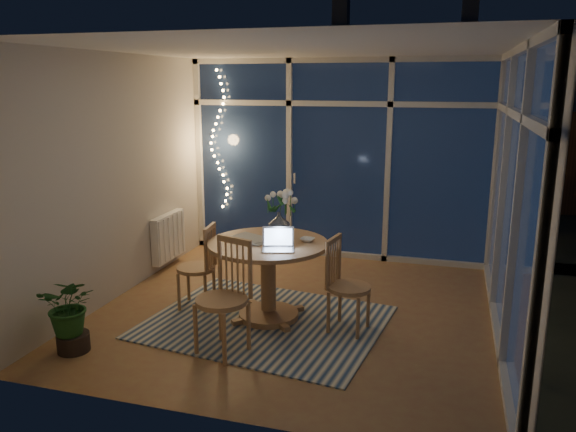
% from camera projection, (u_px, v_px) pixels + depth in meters
% --- Properties ---
extents(floor, '(4.00, 4.00, 0.00)m').
position_uv_depth(floor, '(298.00, 311.00, 5.78)').
color(floor, '#8F5A3E').
rests_on(floor, ground).
extents(ceiling, '(4.00, 4.00, 0.00)m').
position_uv_depth(ceiling, '(299.00, 48.00, 5.18)').
color(ceiling, silver).
rests_on(ceiling, wall_back).
extents(wall_back, '(4.00, 0.04, 2.60)m').
position_uv_depth(wall_back, '(339.00, 160.00, 7.35)').
color(wall_back, beige).
rests_on(wall_back, floor).
extents(wall_front, '(4.00, 0.04, 2.60)m').
position_uv_depth(wall_front, '(217.00, 241.00, 3.61)').
color(wall_front, beige).
rests_on(wall_front, floor).
extents(wall_left, '(0.04, 4.00, 2.60)m').
position_uv_depth(wall_left, '(119.00, 177.00, 6.03)').
color(wall_left, beige).
rests_on(wall_left, floor).
extents(wall_right, '(0.04, 4.00, 2.60)m').
position_uv_depth(wall_right, '(517.00, 198.00, 4.93)').
color(wall_right, beige).
rests_on(wall_right, floor).
extents(window_wall_back, '(4.00, 0.10, 2.60)m').
position_uv_depth(window_wall_back, '(338.00, 160.00, 7.31)').
color(window_wall_back, silver).
rests_on(window_wall_back, floor).
extents(window_wall_right, '(0.10, 4.00, 2.60)m').
position_uv_depth(window_wall_right, '(512.00, 198.00, 4.95)').
color(window_wall_right, silver).
rests_on(window_wall_right, floor).
extents(radiator, '(0.10, 0.70, 0.58)m').
position_uv_depth(radiator, '(168.00, 237.00, 7.06)').
color(radiator, white).
rests_on(radiator, wall_left).
extents(fairy_lights, '(0.24, 0.10, 1.85)m').
position_uv_depth(fairy_lights, '(218.00, 140.00, 7.63)').
color(fairy_lights, '#FFBD66').
rests_on(fairy_lights, window_wall_back).
extents(garden_patio, '(12.00, 6.00, 0.10)m').
position_uv_depth(garden_patio, '(396.00, 213.00, 10.33)').
color(garden_patio, black).
rests_on(garden_patio, ground).
extents(garden_fence, '(11.00, 0.08, 1.80)m').
position_uv_depth(garden_fence, '(374.00, 157.00, 10.71)').
color(garden_fence, '#3E2616').
rests_on(garden_fence, ground).
extents(neighbour_roof, '(7.00, 3.00, 2.20)m').
position_uv_depth(neighbour_roof, '(407.00, 86.00, 13.12)').
color(neighbour_roof, '#373B43').
rests_on(neighbour_roof, ground).
extents(garden_shrubs, '(0.90, 0.90, 0.90)m').
position_uv_depth(garden_shrubs, '(306.00, 199.00, 9.07)').
color(garden_shrubs, '#163217').
rests_on(garden_shrubs, ground).
extents(rug, '(2.41, 2.03, 0.01)m').
position_uv_depth(rug, '(266.00, 322.00, 5.50)').
color(rug, beige).
rests_on(rug, floor).
extents(dining_table, '(1.30, 1.30, 0.79)m').
position_uv_depth(dining_table, '(268.00, 281.00, 5.50)').
color(dining_table, '#A17B48').
rests_on(dining_table, floor).
extents(chair_left, '(0.46, 0.46, 0.90)m').
position_uv_depth(chair_left, '(196.00, 266.00, 5.77)').
color(chair_left, '#A17B48').
rests_on(chair_left, floor).
extents(chair_right, '(0.49, 0.49, 0.92)m').
position_uv_depth(chair_right, '(349.00, 285.00, 5.21)').
color(chair_right, '#A17B48').
rests_on(chair_right, floor).
extents(chair_front, '(0.60, 0.60, 1.02)m').
position_uv_depth(chair_front, '(221.00, 298.00, 4.77)').
color(chair_front, '#A17B48').
rests_on(chair_front, floor).
extents(laptop, '(0.35, 0.33, 0.21)m').
position_uv_depth(laptop, '(278.00, 239.00, 5.11)').
color(laptop, silver).
rests_on(laptop, dining_table).
extents(flower_vase, '(0.23, 0.23, 0.21)m').
position_uv_depth(flower_vase, '(279.00, 224.00, 5.67)').
color(flower_vase, silver).
rests_on(flower_vase, dining_table).
extents(bowl, '(0.17, 0.17, 0.04)m').
position_uv_depth(bowl, '(307.00, 240.00, 5.42)').
color(bowl, silver).
rests_on(bowl, dining_table).
extents(newspapers, '(0.44, 0.38, 0.02)m').
position_uv_depth(newspapers, '(251.00, 240.00, 5.45)').
color(newspapers, beige).
rests_on(newspapers, dining_table).
extents(phone, '(0.11, 0.07, 0.01)m').
position_uv_depth(phone, '(263.00, 242.00, 5.38)').
color(phone, black).
rests_on(phone, dining_table).
extents(potted_plant, '(0.66, 0.61, 0.76)m').
position_uv_depth(potted_plant, '(70.00, 310.00, 4.83)').
color(potted_plant, '#1B4D1D').
rests_on(potted_plant, floor).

